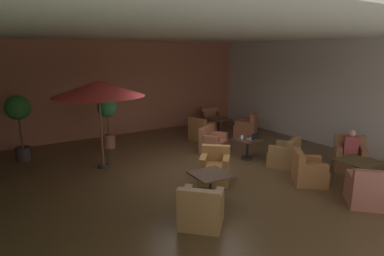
{
  "coord_description": "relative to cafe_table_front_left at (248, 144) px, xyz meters",
  "views": [
    {
      "loc": [
        -4.68,
        -6.8,
        3.15
      ],
      "look_at": [
        0.0,
        0.52,
        1.1
      ],
      "focal_mm": 30.36,
      "sensor_mm": 36.0,
      "label": 1
    }
  ],
  "objects": [
    {
      "name": "ground_plane",
      "position": [
        -1.75,
        -0.16,
        -0.48
      ],
      "size": [
        10.14,
        10.37,
        0.02
      ],
      "primitive_type": "cube",
      "color": "#513A24"
    },
    {
      "name": "wall_back_brick",
      "position": [
        -1.75,
        4.98,
        1.3
      ],
      "size": [
        10.14,
        0.08,
        3.55
      ],
      "primitive_type": "cube",
      "color": "#A85F47",
      "rests_on": "ground_plane"
    },
    {
      "name": "wall_right_plain",
      "position": [
        3.29,
        -0.16,
        1.3
      ],
      "size": [
        0.08,
        10.37,
        3.55
      ],
      "primitive_type": "cube",
      "color": "silver",
      "rests_on": "ground_plane"
    },
    {
      "name": "ceiling_slab",
      "position": [
        -1.75,
        -0.16,
        3.11
      ],
      "size": [
        10.14,
        10.37,
        0.06
      ],
      "primitive_type": "cube",
      "color": "silver",
      "rests_on": "wall_back_brick"
    },
    {
      "name": "cafe_table_front_left",
      "position": [
        0.0,
        0.0,
        0.0
      ],
      "size": [
        0.67,
        0.67,
        0.62
      ],
      "color": "black",
      "rests_on": "ground_plane"
    },
    {
      "name": "armchair_front_left_north",
      "position": [
        -0.55,
        1.01,
        -0.16
      ],
      "size": [
        1.0,
        0.98,
        0.84
      ],
      "color": "#A25C42",
      "rests_on": "ground_plane"
    },
    {
      "name": "armchair_front_left_east",
      "position": [
        0.47,
        -1.05,
        -0.16
      ],
      "size": [
        1.01,
        0.97,
        0.83
      ],
      "color": "olive",
      "rests_on": "ground_plane"
    },
    {
      "name": "cafe_table_front_right",
      "position": [
        0.86,
        -2.9,
        0.02
      ],
      "size": [
        0.82,
        0.82,
        0.62
      ],
      "color": "black",
      "rests_on": "ground_plane"
    },
    {
      "name": "armchair_front_right_east",
      "position": [
        1.73,
        -2.19,
        -0.13
      ],
      "size": [
        1.07,
        1.07,
        0.92
      ],
      "color": "#955E3E",
      "rests_on": "ground_plane"
    },
    {
      "name": "armchair_front_right_south",
      "position": [
        -0.0,
        -2.2,
        -0.17
      ],
      "size": [
        1.08,
        1.09,
        0.8
      ],
      "color": "#A16339",
      "rests_on": "ground_plane"
    },
    {
      "name": "armchair_front_right_west",
      "position": [
        0.05,
        -3.68,
        -0.15
      ],
      "size": [
        1.11,
        1.11,
        0.86
      ],
      "color": "#9B584B",
      "rests_on": "ground_plane"
    },
    {
      "name": "cafe_table_mid_center",
      "position": [
        -2.58,
        -1.69,
        0.02
      ],
      "size": [
        0.8,
        0.8,
        0.62
      ],
      "color": "black",
      "rests_on": "ground_plane"
    },
    {
      "name": "armchair_mid_center_north",
      "position": [
        -3.35,
        -2.45,
        -0.16
      ],
      "size": [
        1.05,
        1.05,
        0.81
      ],
      "color": "olive",
      "rests_on": "ground_plane"
    },
    {
      "name": "armchair_mid_center_east",
      "position": [
        -1.87,
        -0.89,
        -0.14
      ],
      "size": [
        1.05,
        1.05,
        0.86
      ],
      "color": "#9E6938",
      "rests_on": "ground_plane"
    },
    {
      "name": "cafe_table_rear_right",
      "position": [
        1.13,
        2.91,
        0.01
      ],
      "size": [
        0.82,
        0.82,
        0.62
      ],
      "color": "black",
      "rests_on": "ground_plane"
    },
    {
      "name": "armchair_rear_right_north",
      "position": [
        0.07,
        2.56,
        -0.16
      ],
      "size": [
        0.94,
        0.93,
        0.84
      ],
      "color": "#9F6438",
      "rests_on": "ground_plane"
    },
    {
      "name": "armchair_rear_right_east",
      "position": [
        1.79,
        2.02,
        -0.14
      ],
      "size": [
        1.06,
        1.06,
        0.91
      ],
      "color": "#A15A3E",
      "rests_on": "ground_plane"
    },
    {
      "name": "armchair_rear_right_south",
      "position": [
        1.53,
        3.94,
        -0.16
      ],
      "size": [
        0.97,
        0.96,
        0.83
      ],
      "color": "#9E563D",
      "rests_on": "ground_plane"
    },
    {
      "name": "patio_umbrella_tall_red",
      "position": [
        -3.88,
        1.62,
        1.72
      ],
      "size": [
        2.44,
        2.44,
        2.41
      ],
      "color": "#2D2D2D",
      "rests_on": "ground_plane"
    },
    {
      "name": "potted_tree_left_corner",
      "position": [
        -3.13,
        3.37,
        0.64
      ],
      "size": [
        0.64,
        0.64,
        1.7
      ],
      "color": "#A76148",
      "rests_on": "ground_plane"
    },
    {
      "name": "potted_tree_mid_left",
      "position": [
        -5.7,
        3.45,
        0.88
      ],
      "size": [
        0.7,
        0.7,
        1.95
      ],
      "color": "#3E2C2C",
      "rests_on": "ground_plane"
    },
    {
      "name": "patron_blue_shirt",
      "position": [
        1.69,
        -2.21,
        0.27
      ],
      "size": [
        0.39,
        0.41,
        0.66
      ],
      "color": "#AF454B",
      "rests_on": "ground_plane"
    },
    {
      "name": "iced_drink_cup",
      "position": [
        -0.14,
        0.1,
        0.2
      ],
      "size": [
        0.08,
        0.08,
        0.11
      ],
      "primitive_type": "cylinder",
      "color": "white",
      "rests_on": "cafe_table_front_left"
    },
    {
      "name": "open_laptop",
      "position": [
        0.12,
        -0.12,
        0.2
      ],
      "size": [
        0.32,
        0.25,
        0.2
      ],
      "color": "#9EA0A5",
      "rests_on": "cafe_table_front_left"
    }
  ]
}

